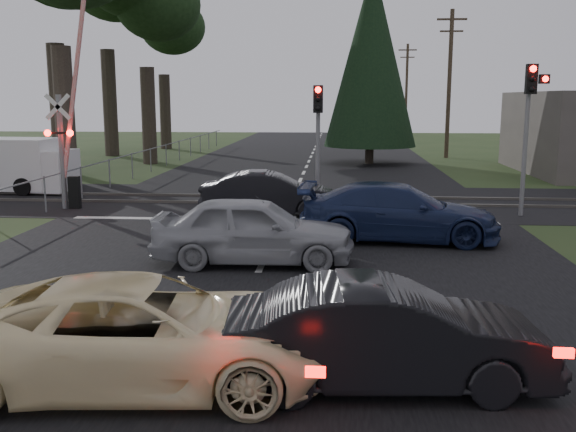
# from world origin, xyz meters

# --- Properties ---
(ground) EXTENTS (120.00, 120.00, 0.00)m
(ground) POSITION_xyz_m (0.00, 0.00, 0.00)
(ground) COLOR #293C1B
(ground) RESTS_ON ground
(road) EXTENTS (14.00, 100.00, 0.01)m
(road) POSITION_xyz_m (0.00, 10.00, 0.01)
(road) COLOR black
(road) RESTS_ON ground
(rail_corridor) EXTENTS (120.00, 8.00, 0.01)m
(rail_corridor) POSITION_xyz_m (0.00, 12.00, 0.01)
(rail_corridor) COLOR black
(rail_corridor) RESTS_ON ground
(stop_line) EXTENTS (13.00, 0.35, 0.00)m
(stop_line) POSITION_xyz_m (0.00, 8.20, 0.01)
(stop_line) COLOR silver
(stop_line) RESTS_ON ground
(rail_near) EXTENTS (120.00, 0.12, 0.10)m
(rail_near) POSITION_xyz_m (0.00, 11.20, 0.05)
(rail_near) COLOR #59544C
(rail_near) RESTS_ON ground
(rail_far) EXTENTS (120.00, 0.12, 0.10)m
(rail_far) POSITION_xyz_m (0.00, 12.80, 0.05)
(rail_far) COLOR #59544C
(rail_far) RESTS_ON ground
(crossing_signal) EXTENTS (1.62, 0.38, 6.96)m
(crossing_signal) POSITION_xyz_m (-7.27, 9.79, 2.06)
(crossing_signal) COLOR slate
(crossing_signal) RESTS_ON ground
(traffic_signal_right) EXTENTS (0.68, 0.48, 4.70)m
(traffic_signal_right) POSITION_xyz_m (7.55, 9.47, 3.31)
(traffic_signal_right) COLOR slate
(traffic_signal_right) RESTS_ON ground
(traffic_signal_center) EXTENTS (0.32, 0.48, 4.10)m
(traffic_signal_center) POSITION_xyz_m (1.00, 10.68, 2.81)
(traffic_signal_center) COLOR slate
(traffic_signal_center) RESTS_ON ground
(utility_pole_mid) EXTENTS (1.80, 0.26, 9.00)m
(utility_pole_mid) POSITION_xyz_m (8.50, 30.00, 4.73)
(utility_pole_mid) COLOR #4C3D2D
(utility_pole_mid) RESTS_ON ground
(utility_pole_far) EXTENTS (1.80, 0.26, 9.00)m
(utility_pole_far) POSITION_xyz_m (8.50, 55.00, 4.73)
(utility_pole_far) COLOR #4C3D2D
(utility_pole_far) RESTS_ON ground
(euc_tree_e) EXTENTS (6.00, 6.00, 13.20)m
(euc_tree_e) POSITION_xyz_m (-11.00, 36.00, 9.51)
(euc_tree_e) COLOR #473D33
(euc_tree_e) RESTS_ON ground
(conifer_tree) EXTENTS (5.20, 5.20, 11.00)m
(conifer_tree) POSITION_xyz_m (3.50, 26.00, 5.99)
(conifer_tree) COLOR #473D33
(conifer_tree) RESTS_ON ground
(fence_left) EXTENTS (0.10, 36.00, 1.20)m
(fence_left) POSITION_xyz_m (-7.80, 22.50, 0.00)
(fence_left) COLOR slate
(fence_left) RESTS_ON ground
(cream_coupe) EXTENTS (5.18, 2.74, 1.39)m
(cream_coupe) POSITION_xyz_m (-0.83, -3.25, 0.69)
(cream_coupe) COLOR #FEEBB6
(cream_coupe) RESTS_ON ground
(dark_hatchback) EXTENTS (4.25, 1.77, 1.37)m
(dark_hatchback) POSITION_xyz_m (2.31, -3.09, 0.68)
(dark_hatchback) COLOR black
(dark_hatchback) RESTS_ON ground
(silver_car) EXTENTS (4.53, 1.90, 1.53)m
(silver_car) POSITION_xyz_m (-0.20, 3.01, 0.77)
(silver_car) COLOR #94969B
(silver_car) RESTS_ON ground
(blue_sedan) EXTENTS (5.27, 2.42, 1.49)m
(blue_sedan) POSITION_xyz_m (3.27, 5.66, 0.75)
(blue_sedan) COLOR #172246
(blue_sedan) RESTS_ON ground
(dark_car_far) EXTENTS (4.36, 1.73, 1.41)m
(dark_car_far) POSITION_xyz_m (-0.46, 8.85, 0.71)
(dark_car_far) COLOR black
(dark_car_far) RESTS_ON ground
(white_van) EXTENTS (5.54, 2.33, 2.13)m
(white_van) POSITION_xyz_m (-11.41, 13.48, 1.08)
(white_van) COLOR white
(white_van) RESTS_ON ground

